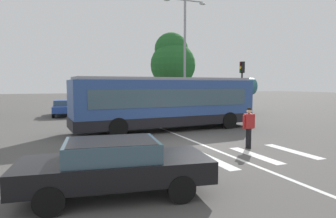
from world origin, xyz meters
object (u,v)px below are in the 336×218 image
at_px(foreground_sedan, 115,164).
at_px(twin_arm_street_lamp, 185,46).
at_px(parked_car_silver, 125,105).
at_px(parked_car_teal, 204,103).
at_px(parked_car_charcoal, 155,104).
at_px(city_transit_bus, 166,103).
at_px(parked_car_red, 181,104).
at_px(pedestrian_crossing_street, 249,125).
at_px(parked_car_black, 96,106).
at_px(traffic_light_far_corner, 242,80).
at_px(parked_car_blue, 64,107).
at_px(bus_stop_shelter, 232,87).
at_px(background_tree_right, 172,60).

distance_m(foreground_sedan, twin_arm_street_lamp, 19.29).
xyz_separation_m(parked_car_silver, parked_car_teal, (7.99, -0.49, 0.00)).
relative_size(parked_car_charcoal, parked_car_teal, 1.00).
bearing_deg(city_transit_bus, parked_car_red, 61.22).
xyz_separation_m(parked_car_red, parked_car_teal, (2.70, 0.26, 0.00)).
height_order(pedestrian_crossing_street, parked_car_silver, pedestrian_crossing_street).
bearing_deg(parked_car_teal, twin_arm_street_lamp, -139.34).
height_order(parked_car_black, twin_arm_street_lamp, twin_arm_street_lamp).
bearing_deg(pedestrian_crossing_street, parked_car_teal, 67.16).
bearing_deg(parked_car_silver, pedestrian_crossing_street, -85.86).
bearing_deg(traffic_light_far_corner, parked_car_teal, 89.49).
bearing_deg(twin_arm_street_lamp, parked_car_blue, 160.50).
height_order(foreground_sedan, parked_car_blue, same).
height_order(parked_car_charcoal, twin_arm_street_lamp, twin_arm_street_lamp).
xyz_separation_m(parked_car_silver, parked_car_charcoal, (2.76, -0.29, 0.00)).
height_order(parked_car_charcoal, bus_stop_shelter, bus_stop_shelter).
bearing_deg(parked_car_silver, parked_car_black, -165.31).
relative_size(city_transit_bus, bus_stop_shelter, 2.51).
xyz_separation_m(parked_car_charcoal, bus_stop_shelter, (6.12, -3.74, 1.65)).
height_order(city_transit_bus, parked_car_silver, city_transit_bus).
xyz_separation_m(parked_car_silver, parked_car_red, (5.30, -0.75, 0.00)).
relative_size(foreground_sedan, parked_car_red, 1.02).
bearing_deg(parked_car_blue, parked_car_charcoal, -0.44).
distance_m(city_transit_bus, parked_car_charcoal, 10.81).
bearing_deg(parked_car_black, background_tree_right, 26.21).
height_order(parked_car_teal, bus_stop_shelter, bus_stop_shelter).
bearing_deg(pedestrian_crossing_street, parked_car_red, 75.53).
bearing_deg(parked_car_silver, background_tree_right, 30.75).
height_order(city_transit_bus, parked_car_red, city_transit_bus).
xyz_separation_m(city_transit_bus, parked_car_black, (-2.64, 9.94, -0.82)).
relative_size(parked_car_silver, background_tree_right, 0.55).
height_order(parked_car_black, parked_car_silver, same).
distance_m(parked_car_charcoal, background_tree_right, 6.99).
bearing_deg(bus_stop_shelter, twin_arm_street_lamp, 175.30).
bearing_deg(background_tree_right, parked_car_blue, -161.25).
bearing_deg(traffic_light_far_corner, parked_car_red, 113.75).
bearing_deg(parked_car_red, city_transit_bus, -118.78).
relative_size(parked_car_black, traffic_light_far_corner, 1.04).
relative_size(pedestrian_crossing_street, parked_car_red, 0.37).
xyz_separation_m(pedestrian_crossing_street, parked_car_red, (4.09, 15.86, -0.20)).
height_order(parked_car_red, bus_stop_shelter, bus_stop_shelter).
bearing_deg(parked_car_black, city_transit_bus, -75.10).
distance_m(city_transit_bus, parked_car_red, 11.34).
bearing_deg(parked_car_teal, background_tree_right, 112.51).
height_order(parked_car_blue, bus_stop_shelter, bus_stop_shelter).
xyz_separation_m(parked_car_red, bus_stop_shelter, (3.58, -3.28, 1.65)).
distance_m(parked_car_blue, parked_car_black, 2.63).
distance_m(parked_car_red, background_tree_right, 6.44).
height_order(parked_car_red, traffic_light_far_corner, traffic_light_far_corner).
xyz_separation_m(pedestrian_crossing_street, foreground_sedan, (-6.23, -3.11, -0.20)).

